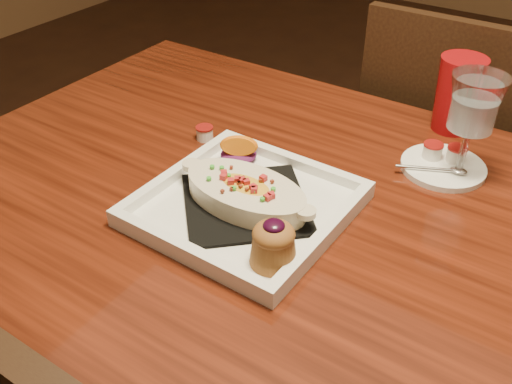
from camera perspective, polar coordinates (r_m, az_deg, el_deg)
The scene contains 7 objects.
table at distance 0.96m, azimuth 7.94°, elevation -7.85°, with size 1.50×0.90×0.75m.
chair_far at distance 1.53m, azimuth 18.29°, elevation 2.09°, with size 0.42×0.42×0.93m.
plate at distance 0.90m, azimuth -0.80°, elevation -1.04°, with size 0.31×0.31×0.08m.
goblet at distance 1.00m, azimuth 20.93°, elevation 7.72°, with size 0.09×0.09×0.19m.
saucer at distance 1.07m, azimuth 18.13°, elevation 2.69°, with size 0.15×0.15×0.10m.
creamer_loose at distance 1.11m, azimuth -5.16°, elevation 5.92°, with size 0.03×0.03×0.03m.
red_tumbler at distance 1.18m, azimuth 19.49°, elevation 9.18°, with size 0.09×0.09×0.15m, color #9D0B10.
Camera 1 is at (0.27, -0.65, 1.31)m, focal length 40.00 mm.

